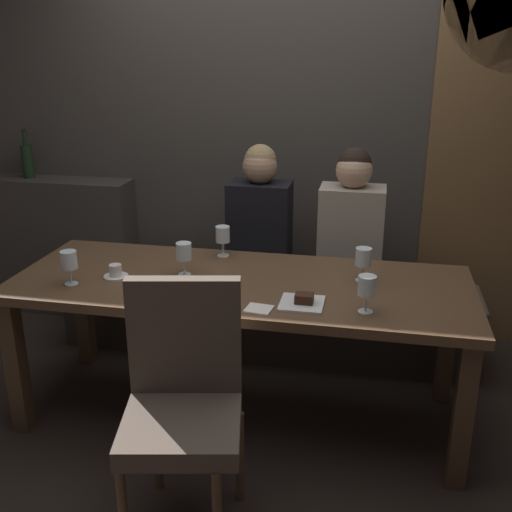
{
  "coord_description": "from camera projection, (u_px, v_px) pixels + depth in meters",
  "views": [
    {
      "loc": [
        0.61,
        -2.63,
        1.82
      ],
      "look_at": [
        0.06,
        0.08,
        0.84
      ],
      "focal_mm": 42.45,
      "sensor_mm": 36.0,
      "label": 1
    }
  ],
  "objects": [
    {
      "name": "ground",
      "position": [
        241.0,
        412.0,
        3.15
      ],
      "size": [
        9.0,
        9.0,
        0.0
      ],
      "primitive_type": "plane",
      "color": "black"
    },
    {
      "name": "back_wall_tiled",
      "position": [
        283.0,
        97.0,
        3.78
      ],
      "size": [
        6.0,
        0.12,
        3.0
      ],
      "primitive_type": "cube",
      "color": "#423D38",
      "rests_on": "ground"
    },
    {
      "name": "arched_door",
      "position": [
        510.0,
        125.0,
        3.51
      ],
      "size": [
        0.9,
        0.05,
        2.55
      ],
      "color": "brown",
      "rests_on": "ground"
    },
    {
      "name": "back_counter",
      "position": [
        59.0,
        245.0,
        4.25
      ],
      "size": [
        1.1,
        0.28,
        0.95
      ],
      "primitive_type": "cube",
      "color": "#38342F",
      "rests_on": "ground"
    },
    {
      "name": "dining_table",
      "position": [
        240.0,
        297.0,
        2.94
      ],
      "size": [
        2.2,
        0.84,
        0.74
      ],
      "color": "#493422",
      "rests_on": "ground"
    },
    {
      "name": "banquette_bench",
      "position": [
        266.0,
        316.0,
        3.73
      ],
      "size": [
        2.5,
        0.44,
        0.45
      ],
      "color": "#312A23",
      "rests_on": "ground"
    },
    {
      "name": "chair_near_side",
      "position": [
        183.0,
        391.0,
        2.31
      ],
      "size": [
        0.52,
        0.52,
        0.98
      ],
      "color": "brown",
      "rests_on": "ground"
    },
    {
      "name": "diner_redhead",
      "position": [
        260.0,
        219.0,
        3.55
      ],
      "size": [
        0.36,
        0.24,
        0.83
      ],
      "color": "black",
      "rests_on": "banquette_bench"
    },
    {
      "name": "diner_bearded",
      "position": [
        351.0,
        225.0,
        3.41
      ],
      "size": [
        0.36,
        0.24,
        0.84
      ],
      "color": "#9E9384",
      "rests_on": "banquette_bench"
    },
    {
      "name": "wine_bottle_dark_red",
      "position": [
        27.0,
        160.0,
        4.08
      ],
      "size": [
        0.08,
        0.08,
        0.33
      ],
      "color": "black",
      "rests_on": "back_counter"
    },
    {
      "name": "wine_glass_far_left",
      "position": [
        367.0,
        287.0,
        2.52
      ],
      "size": [
        0.08,
        0.08,
        0.16
      ],
      "color": "silver",
      "rests_on": "dining_table"
    },
    {
      "name": "wine_glass_center_front",
      "position": [
        223.0,
        236.0,
        3.2
      ],
      "size": [
        0.08,
        0.08,
        0.16
      ],
      "color": "silver",
      "rests_on": "dining_table"
    },
    {
      "name": "wine_glass_far_right",
      "position": [
        69.0,
        261.0,
        2.82
      ],
      "size": [
        0.08,
        0.08,
        0.16
      ],
      "color": "silver",
      "rests_on": "dining_table"
    },
    {
      "name": "wine_glass_near_left",
      "position": [
        184.0,
        252.0,
        2.94
      ],
      "size": [
        0.08,
        0.08,
        0.16
      ],
      "color": "silver",
      "rests_on": "dining_table"
    },
    {
      "name": "wine_glass_center_back",
      "position": [
        363.0,
        258.0,
        2.86
      ],
      "size": [
        0.08,
        0.08,
        0.16
      ],
      "color": "silver",
      "rests_on": "dining_table"
    },
    {
      "name": "espresso_cup",
      "position": [
        116.0,
        272.0,
        2.94
      ],
      "size": [
        0.12,
        0.12,
        0.06
      ],
      "color": "white",
      "rests_on": "dining_table"
    },
    {
      "name": "dessert_plate",
      "position": [
        303.0,
        301.0,
        2.63
      ],
      "size": [
        0.19,
        0.19,
        0.05
      ],
      "color": "white",
      "rests_on": "dining_table"
    },
    {
      "name": "folded_napkin",
      "position": [
        259.0,
        309.0,
        2.58
      ],
      "size": [
        0.12,
        0.11,
        0.01
      ],
      "primitive_type": "cube",
      "rotation": [
        0.0,
        0.0,
        -0.13
      ],
      "color": "silver",
      "rests_on": "dining_table"
    }
  ]
}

